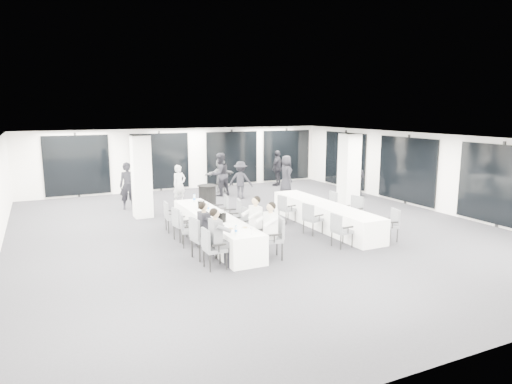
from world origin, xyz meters
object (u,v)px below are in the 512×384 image
(ice_bucket_near, at_px, (222,217))
(chair_side_left_mid, at_px, (311,217))
(standing_guest_c, at_px, (241,178))
(standing_guest_h, at_px, (357,176))
(chair_main_right_mid, at_px, (243,222))
(chair_main_right_second, at_px, (259,230))
(banquet_table_main, at_px, (214,228))
(chair_main_left_near, at_px, (211,246))
(chair_side_right_mid, at_px, (354,210))
(chair_main_right_far, at_px, (222,209))
(chair_main_right_fourth, at_px, (234,214))
(chair_main_left_mid, at_px, (187,228))
(chair_main_left_far, at_px, (171,215))
(chair_main_left_fourth, at_px, (180,222))
(chair_main_right_near, at_px, (275,235))
(chair_side_right_far, at_px, (330,203))
(chair_main_left_second, at_px, (200,236))
(standing_guest_e, at_px, (286,172))
(cocktail_table, at_px, (207,199))
(standing_guest_b, at_px, (220,172))
(chair_side_left_near, at_px, (340,228))
(banquet_table_side, at_px, (324,215))
(chair_side_left_far, at_px, (285,207))
(standing_guest_a, at_px, (179,182))
(standing_guest_f, at_px, (221,173))
(chair_side_right_near, at_px, (391,223))
(standing_guest_d, at_px, (278,166))
(ice_bucket_far, at_px, (201,204))
(standing_guest_g, at_px, (128,183))

(ice_bucket_near, bearing_deg, chair_side_left_mid, 4.59)
(standing_guest_c, relative_size, standing_guest_h, 1.00)
(chair_main_right_mid, bearing_deg, chair_main_right_second, 169.31)
(banquet_table_main, bearing_deg, chair_main_left_near, -111.68)
(chair_side_right_mid, bearing_deg, chair_side_left_mid, 80.16)
(chair_main_right_far, xyz_separation_m, chair_side_left_mid, (2.01, -2.08, -0.02))
(chair_main_right_fourth, bearing_deg, chair_main_left_mid, 126.65)
(chair_main_left_far, xyz_separation_m, standing_guest_c, (4.00, 3.87, 0.35))
(chair_main_left_fourth, xyz_separation_m, standing_guest_h, (8.59, 3.19, 0.34))
(chair_main_left_fourth, height_order, standing_guest_c, standing_guest_c)
(standing_guest_c, bearing_deg, chair_side_right_mid, 142.71)
(chair_main_left_mid, relative_size, chair_main_right_near, 0.87)
(chair_side_right_mid, bearing_deg, chair_main_left_far, 55.62)
(chair_side_right_far, bearing_deg, chair_main_left_second, 115.49)
(chair_main_left_near, bearing_deg, chair_main_right_far, 154.20)
(standing_guest_e, bearing_deg, cocktail_table, 122.33)
(banquet_table_main, xyz_separation_m, standing_guest_b, (2.61, 6.30, 0.67))
(chair_main_right_near, bearing_deg, chair_side_left_near, -77.18)
(chair_side_right_far, distance_m, standing_guest_h, 4.29)
(chair_main_right_near, bearing_deg, banquet_table_main, 33.33)
(banquet_table_side, relative_size, chair_side_left_far, 5.54)
(standing_guest_h, bearing_deg, standing_guest_a, 41.90)
(chair_main_left_near, relative_size, chair_side_left_far, 1.07)
(chair_main_right_second, distance_m, chair_main_right_far, 2.71)
(chair_side_left_near, height_order, standing_guest_f, standing_guest_f)
(chair_main_right_near, relative_size, standing_guest_e, 0.56)
(chair_main_right_second, distance_m, chair_side_right_near, 3.79)
(standing_guest_e, bearing_deg, chair_side_right_mid, 177.16)
(chair_main_left_near, xyz_separation_m, standing_guest_d, (6.87, 9.61, 0.42))
(standing_guest_e, bearing_deg, standing_guest_h, -125.84)
(chair_main_right_far, height_order, chair_side_left_mid, chair_main_right_far)
(chair_main_right_second, height_order, ice_bucket_near, ice_bucket_near)
(chair_main_left_near, distance_m, chair_main_right_second, 1.89)
(chair_main_left_fourth, bearing_deg, standing_guest_f, 141.92)
(chair_side_right_mid, bearing_deg, standing_guest_c, -1.31)
(chair_main_left_fourth, xyz_separation_m, standing_guest_c, (4.00, 4.91, 0.34))
(chair_main_left_mid, xyz_separation_m, standing_guest_e, (6.32, 5.84, 0.42))
(banquet_table_side, xyz_separation_m, ice_bucket_far, (-3.70, 1.01, 0.49))
(cocktail_table, distance_m, standing_guest_g, 3.08)
(chair_main_left_near, distance_m, standing_guest_h, 10.35)
(chair_side_left_far, xyz_separation_m, standing_guest_c, (0.32, 4.37, 0.36))
(chair_main_right_second, bearing_deg, standing_guest_a, 12.45)
(banquet_table_main, bearing_deg, chair_side_right_mid, -5.58)
(chair_main_left_mid, xyz_separation_m, ice_bucket_near, (0.76, -0.67, 0.36))
(standing_guest_d, xyz_separation_m, ice_bucket_near, (-6.10, -8.32, -0.09))
(chair_side_right_near, distance_m, ice_bucket_near, 4.76)
(chair_main_right_second, relative_size, chair_side_left_far, 0.99)
(standing_guest_b, bearing_deg, chair_side_left_mid, 73.59)
(ice_bucket_far, bearing_deg, chair_side_right_far, -1.51)
(chair_main_right_second, height_order, chair_main_right_far, chair_main_right_far)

